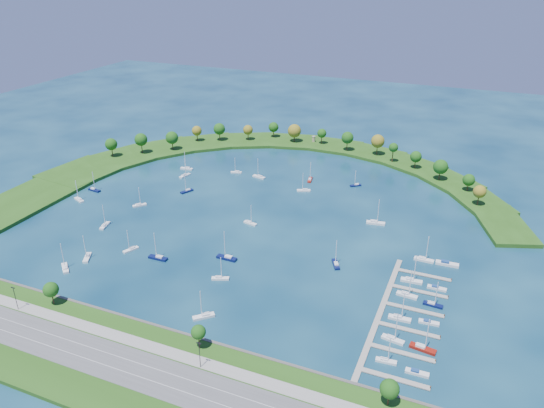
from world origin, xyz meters
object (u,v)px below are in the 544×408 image
at_px(moored_boat_7, 87,257).
at_px(moored_boat_10, 105,225).
at_px(docked_boat_6, 407,294).
at_px(moored_boat_9, 356,185).
at_px(moored_boat_6, 185,175).
at_px(docked_boat_8, 411,280).
at_px(docked_boat_4, 399,318).
at_px(docked_boat_5, 429,322).
at_px(moored_boat_17, 236,172).
at_px(dock_system, 399,317).
at_px(docked_boat_9, 437,288).
at_px(moored_boat_12, 139,205).
at_px(docked_boat_3, 423,348).
at_px(moored_boat_11, 259,176).
at_px(docked_boat_7, 433,304).
at_px(moored_boat_13, 310,179).
at_px(docked_boat_1, 417,372).
at_px(moored_boat_19, 250,222).
at_px(moored_boat_16, 187,191).
at_px(docked_boat_2, 393,339).
at_px(moored_boat_5, 131,249).
at_px(docked_boat_10, 424,259).
at_px(moored_boat_4, 304,190).
at_px(moored_boat_14, 227,257).
at_px(moored_boat_1, 204,316).
at_px(moored_boat_3, 336,264).
at_px(moored_boat_21, 376,222).
at_px(moored_boat_15, 220,278).
at_px(harbor_tower, 314,139).
at_px(moored_boat_18, 158,257).
at_px(moored_boat_0, 187,168).
at_px(moored_boat_8, 65,267).
at_px(docked_boat_11, 447,264).

distance_m(moored_boat_7, moored_boat_10, 30.99).
bearing_deg(docked_boat_6, moored_boat_9, 120.50).
height_order(moored_boat_6, docked_boat_8, docked_boat_8).
xyz_separation_m(docked_boat_4, docked_boat_5, (10.48, 1.93, -0.36)).
distance_m(moored_boat_17, docked_boat_6, 153.54).
relative_size(dock_system, docked_boat_6, 6.62).
bearing_deg(docked_boat_9, moored_boat_10, -175.01).
relative_size(moored_boat_12, docked_boat_3, 0.82).
distance_m(docked_boat_4, docked_boat_9, 28.08).
distance_m(moored_boat_7, moored_boat_11, 122.11).
height_order(moored_boat_10, docked_boat_8, docked_boat_8).
distance_m(moored_boat_7, docked_boat_7, 151.13).
bearing_deg(moored_boat_13, docked_boat_1, -159.97).
distance_m(moored_boat_19, docked_boat_4, 97.81).
bearing_deg(moored_boat_16, docked_boat_2, 83.82).
height_order(moored_boat_17, docked_boat_3, docked_boat_3).
xyz_separation_m(moored_boat_5, docked_boat_10, (127.13, 43.69, 0.05)).
bearing_deg(docked_boat_5, moored_boat_12, 161.03).
relative_size(moored_boat_4, moored_boat_14, 0.81).
distance_m(moored_boat_1, moored_boat_3, 65.59).
bearing_deg(moored_boat_19, docked_boat_3, -19.96).
height_order(dock_system, docked_boat_9, docked_boat_9).
bearing_deg(moored_boat_19, moored_boat_21, 36.19).
bearing_deg(moored_boat_1, moored_boat_15, -119.21).
xyz_separation_m(moored_boat_11, docked_boat_7, (116.43, -93.26, -0.04)).
bearing_deg(moored_boat_15, moored_boat_16, 107.46).
bearing_deg(moored_boat_1, moored_boat_5, -72.07).
xyz_separation_m(docked_boat_5, docked_boat_10, (-8.08, 44.68, 0.37)).
bearing_deg(harbor_tower, moored_boat_19, -85.45).
bearing_deg(moored_boat_1, moored_boat_11, -118.07).
xyz_separation_m(moored_boat_18, docked_boat_1, (119.17, -27.73, -0.37)).
bearing_deg(moored_boat_4, moored_boat_10, 22.74).
xyz_separation_m(harbor_tower, docked_boat_5, (105.72, -178.59, -3.66)).
height_order(docked_boat_2, docked_boat_5, docked_boat_2).
xyz_separation_m(moored_boat_4, docked_boat_2, (73.44, -111.41, 0.01)).
bearing_deg(harbor_tower, docked_boat_1, -62.92).
xyz_separation_m(moored_boat_0, moored_boat_8, (13.28, -123.34, 0.02)).
distance_m(moored_boat_10, moored_boat_14, 71.75).
bearing_deg(moored_boat_16, docked_boat_7, 94.18).
distance_m(moored_boat_13, moored_boat_19, 66.92).
distance_m(docked_boat_2, docked_boat_11, 61.21).
bearing_deg(moored_boat_18, docked_boat_10, -158.90).
xyz_separation_m(docked_boat_3, docked_boat_9, (-0.02, 39.81, -0.37)).
bearing_deg(moored_boat_16, moored_boat_3, 92.64).
relative_size(moored_boat_4, moored_boat_7, 0.94).
height_order(moored_boat_4, moored_boat_18, moored_boat_18).
xyz_separation_m(moored_boat_4, moored_boat_7, (-65.20, -109.06, 0.02)).
relative_size(moored_boat_9, moored_boat_15, 0.92).
height_order(moored_boat_3, docked_boat_10, docked_boat_10).
distance_m(moored_boat_8, moored_boat_18, 39.97).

